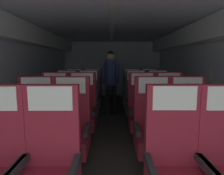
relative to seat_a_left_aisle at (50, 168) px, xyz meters
name	(u,v)px	position (x,y,z in m)	size (l,w,h in m)	color
ground	(112,130)	(0.50, 2.14, -0.47)	(3.87, 7.98, 0.02)	#3D3833
fuselage_shell	(112,51)	(0.50, 2.42, 1.05)	(3.75, 7.63, 2.08)	silver
seat_a_left_aisle	(50,168)	(0.00, 0.00, 0.00)	(0.48, 0.49, 1.12)	#38383D
seat_a_right_window	(175,167)	(1.02, 0.01, 0.00)	(0.48, 0.49, 1.12)	#38383D
seat_b_left_window	(36,130)	(-0.45, 0.85, 0.00)	(0.48, 0.49, 1.12)	#38383D
seat_b_left_aisle	(71,130)	(-0.01, 0.84, 0.00)	(0.48, 0.49, 1.12)	#38383D
seat_b_right_aisle	(188,130)	(1.45, 0.86, 0.00)	(0.48, 0.49, 1.12)	#38383D
seat_b_right_window	(153,130)	(1.02, 0.87, 0.00)	(0.48, 0.49, 1.12)	#38383D
seat_c_left_window	(55,112)	(-0.46, 1.71, 0.00)	(0.48, 0.49, 1.12)	#38383D
seat_c_left_aisle	(82,112)	(0.00, 1.71, 0.00)	(0.48, 0.49, 1.12)	#38383D
seat_c_right_aisle	(169,112)	(1.47, 1.71, 0.00)	(0.48, 0.49, 1.12)	#38383D
seat_c_right_window	(142,112)	(1.01, 1.70, 0.00)	(0.48, 0.49, 1.12)	#38383D
seat_d_left_window	(67,102)	(-0.44, 2.54, 0.00)	(0.48, 0.49, 1.12)	#38383D
seat_d_left_aisle	(88,102)	(0.00, 2.54, 0.00)	(0.48, 0.49, 1.12)	#38383D
seat_d_right_aisle	(158,102)	(1.46, 2.54, 0.00)	(0.48, 0.49, 1.12)	#38383D
seat_d_right_window	(136,102)	(1.01, 2.55, 0.00)	(0.48, 0.49, 1.12)	#38383D
seat_e_left_window	(74,95)	(-0.46, 3.38, 0.00)	(0.48, 0.49, 1.12)	#38383D
seat_e_left_aisle	(92,95)	(0.00, 3.39, 0.00)	(0.48, 0.49, 1.12)	#38383D
seat_e_right_aisle	(150,95)	(1.47, 3.38, 0.00)	(0.48, 0.49, 1.12)	#38383D
seat_e_right_window	(132,95)	(1.01, 3.38, 0.00)	(0.48, 0.49, 1.12)	#38383D
flight_attendant	(111,76)	(0.47, 3.25, 0.49)	(0.43, 0.28, 1.55)	black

